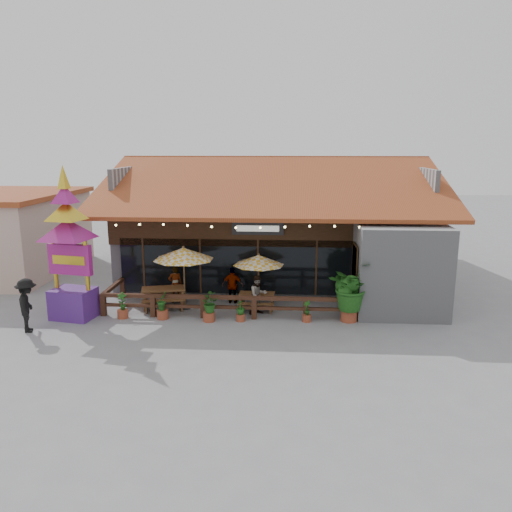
# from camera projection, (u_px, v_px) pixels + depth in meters

# --- Properties ---
(ground) EXTENTS (100.00, 100.00, 0.00)m
(ground) POSITION_uv_depth(u_px,v_px,m) (267.00, 315.00, 19.94)
(ground) COLOR gray
(ground) RESTS_ON ground
(restaurant_building) EXTENTS (15.50, 14.73, 6.09)m
(restaurant_building) POSITION_uv_depth(u_px,v_px,m) (278.00, 232.00, 25.88)
(restaurant_building) COLOR #9E9FA3
(restaurant_building) RESTS_ON ground
(patio_railing) EXTENTS (10.00, 2.60, 0.92)m
(patio_railing) POSITION_uv_depth(u_px,v_px,m) (210.00, 301.00, 19.69)
(patio_railing) COLOR #432518
(patio_railing) RESTS_ON ground
(umbrella_left) EXTENTS (3.26, 3.26, 2.66)m
(umbrella_left) POSITION_uv_depth(u_px,v_px,m) (183.00, 254.00, 20.22)
(umbrella_left) COLOR brown
(umbrella_left) RESTS_ON ground
(umbrella_right) EXTENTS (2.54, 2.54, 2.29)m
(umbrella_right) POSITION_uv_depth(u_px,v_px,m) (259.00, 260.00, 20.53)
(umbrella_right) COLOR brown
(umbrella_right) RESTS_ON ground
(picnic_table_left) EXTENTS (2.08, 1.91, 0.85)m
(picnic_table_left) POSITION_uv_depth(u_px,v_px,m) (164.00, 294.00, 20.71)
(picnic_table_left) COLOR brown
(picnic_table_left) RESTS_ON ground
(picnic_table_right) EXTENTS (1.47, 1.28, 0.70)m
(picnic_table_right) POSITION_uv_depth(u_px,v_px,m) (257.00, 298.00, 20.48)
(picnic_table_right) COLOR brown
(picnic_table_right) RESTS_ON ground
(thai_sign_tower) EXTENTS (2.73, 2.73, 6.38)m
(thai_sign_tower) POSITION_uv_depth(u_px,v_px,m) (68.00, 233.00, 18.87)
(thai_sign_tower) COLOR #50227F
(thai_sign_tower) RESTS_ON ground
(tropical_plant) EXTENTS (2.10, 2.20, 2.35)m
(tropical_plant) POSITION_uv_depth(u_px,v_px,m) (350.00, 287.00, 18.95)
(tropical_plant) COLOR brown
(tropical_plant) RESTS_ON ground
(diner_a) EXTENTS (0.68, 0.55, 1.61)m
(diner_a) POSITION_uv_depth(u_px,v_px,m) (175.00, 284.00, 21.34)
(diner_a) COLOR #3C2113
(diner_a) RESTS_ON ground
(diner_b) EXTENTS (0.98, 0.93, 1.60)m
(diner_b) POSITION_uv_depth(u_px,v_px,m) (258.00, 295.00, 19.86)
(diner_b) COLOR #3C2113
(diner_b) RESTS_ON ground
(diner_c) EXTENTS (0.95, 0.45, 1.57)m
(diner_c) POSITION_uv_depth(u_px,v_px,m) (233.00, 285.00, 21.25)
(diner_c) COLOR #3C2113
(diner_c) RESTS_ON ground
(pedestrian) EXTENTS (1.17, 1.47, 1.98)m
(pedestrian) POSITION_uv_depth(u_px,v_px,m) (27.00, 305.00, 17.95)
(pedestrian) COLOR black
(pedestrian) RESTS_ON ground
(planter_a) EXTENTS (0.42, 0.42, 1.04)m
(planter_a) POSITION_uv_depth(u_px,v_px,m) (122.00, 307.00, 19.48)
(planter_a) COLOR brown
(planter_a) RESTS_ON ground
(planter_b) EXTENTS (0.49, 0.52, 1.10)m
(planter_b) POSITION_uv_depth(u_px,v_px,m) (162.00, 306.00, 19.39)
(planter_b) COLOR brown
(planter_b) RESTS_ON ground
(planter_c) EXTENTS (0.89, 0.90, 1.12)m
(planter_c) POSITION_uv_depth(u_px,v_px,m) (209.00, 306.00, 19.08)
(planter_c) COLOR brown
(planter_c) RESTS_ON ground
(planter_d) EXTENTS (0.44, 0.44, 0.84)m
(planter_d) POSITION_uv_depth(u_px,v_px,m) (241.00, 311.00, 19.15)
(planter_d) COLOR brown
(planter_d) RESTS_ON ground
(planter_e) EXTENTS (0.35, 0.36, 0.84)m
(planter_e) POSITION_uv_depth(u_px,v_px,m) (307.00, 313.00, 19.09)
(planter_e) COLOR brown
(planter_e) RESTS_ON ground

